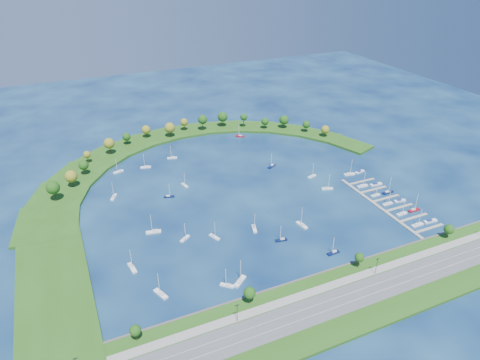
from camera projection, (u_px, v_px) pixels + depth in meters
name	position (u px, v px, depth m)	size (l,w,h in m)	color
ground	(237.00, 189.00, 309.85)	(700.00, 700.00, 0.00)	#071741
south_shoreline	(337.00, 301.00, 211.02)	(420.00, 43.10, 11.60)	#274F15
breakwater	(157.00, 172.00, 331.81)	(286.74, 247.64, 2.00)	#274F15
breakwater_trees	(183.00, 135.00, 369.61)	(238.61, 93.57, 15.13)	#382314
harbor_tower	(169.00, 130.00, 398.65)	(2.60, 2.60, 4.21)	gray
dock_system	(387.00, 204.00, 291.35)	(24.28, 82.00, 1.60)	gray
moored_boat_0	(185.00, 185.00, 313.89)	(3.64, 7.55, 10.69)	white
moored_boat_1	(327.00, 188.00, 309.55)	(8.38, 4.83, 11.89)	white
moored_boat_2	(302.00, 225.00, 268.92)	(4.00, 9.28, 13.21)	white
moored_boat_3	(132.00, 267.00, 233.39)	(3.79, 9.32, 13.31)	white
moored_boat_4	(227.00, 285.00, 221.37)	(7.01, 6.44, 10.95)	white
moored_boat_5	(146.00, 167.00, 339.24)	(8.45, 4.03, 11.97)	white
moored_boat_6	(281.00, 239.00, 255.56)	(7.55, 3.20, 10.75)	#09133C
moored_boat_7	(272.00, 166.00, 340.70)	(8.35, 6.03, 12.15)	#09133C
moored_boat_8	(240.00, 281.00, 223.88)	(9.13, 7.92, 13.95)	white
moored_boat_9	(185.00, 238.00, 256.68)	(7.32, 6.05, 11.02)	white
moored_boat_10	(254.00, 228.00, 265.76)	(4.50, 8.46, 11.98)	white
moored_boat_11	(154.00, 231.00, 262.62)	(9.44, 4.26, 13.41)	white
moored_boat_12	(114.00, 197.00, 298.88)	(5.83, 8.54, 12.31)	white
moored_boat_13	(172.00, 157.00, 354.07)	(8.31, 4.05, 11.78)	white
moored_boat_14	(333.00, 252.00, 244.89)	(7.80, 2.55, 11.32)	#09133C
moored_boat_15	(312.00, 176.00, 325.87)	(7.89, 3.96, 11.16)	white
moored_boat_16	(118.00, 171.00, 332.47)	(8.38, 4.43, 11.86)	white
moored_boat_17	(161.00, 293.00, 215.83)	(5.83, 9.50, 13.53)	white
moored_boat_18	(240.00, 136.00, 394.29)	(7.95, 7.30, 12.42)	maroon
moored_boat_19	(169.00, 196.00, 299.67)	(7.66, 3.95, 10.84)	#09133C
moored_boat_20	(214.00, 236.00, 258.18)	(4.94, 8.02, 11.42)	white
docked_boat_0	(418.00, 224.00, 269.21)	(8.39, 2.46, 12.28)	white
docked_boat_1	(430.00, 221.00, 272.93)	(9.35, 3.33, 1.87)	white
docked_boat_2	(402.00, 213.00, 280.41)	(7.93, 2.43, 11.57)	white
docked_boat_3	(414.00, 210.00, 284.22)	(8.50, 2.44, 12.47)	maroon
docked_boat_4	(388.00, 203.00, 291.23)	(7.70, 2.25, 11.28)	white
docked_boat_5	(400.00, 201.00, 294.89)	(8.58, 3.61, 1.70)	white
docked_boat_6	(375.00, 195.00, 301.33)	(7.19, 2.14, 10.52)	white
docked_boat_7	(388.00, 192.00, 304.57)	(8.93, 2.97, 12.93)	#09133C
docked_boat_8	(362.00, 186.00, 312.72)	(8.46, 2.75, 12.29)	white
docked_boat_9	(376.00, 184.00, 314.87)	(9.60, 3.26, 1.93)	white
docked_boat_10	(349.00, 174.00, 328.71)	(9.06, 3.93, 12.89)	white
docked_boat_11	(360.00, 172.00, 332.55)	(8.71, 3.78, 1.72)	white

